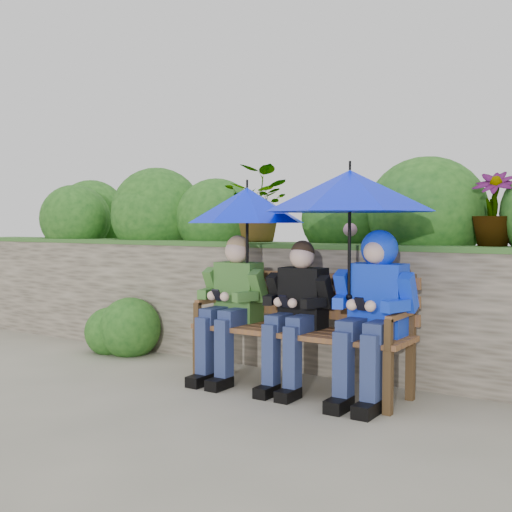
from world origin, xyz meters
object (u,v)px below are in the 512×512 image
Objects in this scene: park_bench at (304,322)px; umbrella_right at (350,191)px; boy_left at (231,300)px; umbrella_left at (247,205)px; boy_right at (373,302)px; boy_middle at (297,307)px.

park_bench is 1.01m from umbrella_right.
umbrella_right is at bearing -12.81° from park_bench.
boy_left is at bearing -172.82° from park_bench.
park_bench is 1.47× the size of boy_left.
boy_left is at bearing -147.38° from umbrella_left.
park_bench is 0.59m from boy_right.
boy_left is 0.94× the size of umbrella_right.
park_bench is at bearing 7.18° from boy_left.
boy_left is 1.03× the size of boy_middle.
boy_left is 1.27m from umbrella_right.
boy_right is (0.56, -0.07, 0.19)m from park_bench.
boy_middle is (-0.02, -0.07, 0.11)m from park_bench.
boy_left is at bearing -179.59° from boy_right.
umbrella_right reaches higher than park_bench.
boy_middle is at bearing -7.62° from umbrella_left.
boy_middle is at bearing -179.48° from boy_right.
umbrella_left is 0.89m from umbrella_right.
boy_middle is 0.92× the size of umbrella_right.
boy_left reaches higher than park_bench.
umbrella_right is (-0.16, -0.02, 0.73)m from boy_right.
umbrella_left is 0.77× the size of umbrella_right.
boy_left is (-0.59, -0.07, 0.13)m from park_bench.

